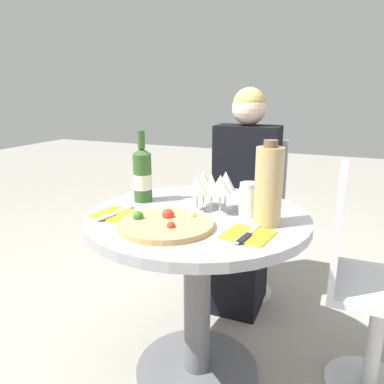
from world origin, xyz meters
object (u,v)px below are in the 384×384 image
at_px(chair_behind_diner, 247,218).
at_px(seated_diner, 242,210).
at_px(pizza_large, 166,224).
at_px(dining_table, 197,261).
at_px(tall_carafe, 268,186).
at_px(wine_bottle, 142,175).
at_px(chair_empty_side, 364,287).

distance_m(chair_behind_diner, seated_diner, 0.16).
distance_m(chair_behind_diner, pizza_large, 1.00).
xyz_separation_m(chair_behind_diner, seated_diner, (-0.00, -0.14, 0.09)).
bearing_deg(chair_behind_diner, pizza_large, 87.17).
relative_size(dining_table, seated_diner, 0.71).
height_order(dining_table, tall_carafe, tall_carafe).
relative_size(chair_behind_diner, seated_diner, 0.75).
height_order(wine_bottle, tall_carafe, wine_bottle).
height_order(chair_behind_diner, tall_carafe, tall_carafe).
xyz_separation_m(chair_behind_diner, pizza_large, (-0.05, -0.96, 0.28)).
distance_m(wine_bottle, tall_carafe, 0.55).
height_order(chair_behind_diner, seated_diner, seated_diner).
bearing_deg(tall_carafe, chair_empty_side, 30.21).
height_order(chair_behind_diner, chair_empty_side, same).
xyz_separation_m(seated_diner, tall_carafe, (0.27, -0.67, 0.32)).
distance_m(dining_table, wine_bottle, 0.42).
bearing_deg(pizza_large, seated_diner, 86.70).
xyz_separation_m(chair_empty_side, pizza_large, (-0.66, -0.36, 0.28)).
xyz_separation_m(chair_behind_diner, tall_carafe, (0.27, -0.80, 0.41)).
bearing_deg(chair_empty_side, seated_diner, -126.94).
height_order(pizza_large, wine_bottle, wine_bottle).
xyz_separation_m(chair_empty_side, tall_carafe, (-0.35, -0.20, 0.41)).
bearing_deg(seated_diner, chair_behind_diner, -90.00).
distance_m(pizza_large, tall_carafe, 0.37).
distance_m(seated_diner, tall_carafe, 0.79).
bearing_deg(pizza_large, chair_behind_diner, 87.17).
height_order(seated_diner, pizza_large, seated_diner).
relative_size(chair_behind_diner, tall_carafe, 3.03).
distance_m(dining_table, tall_carafe, 0.43).
bearing_deg(tall_carafe, chair_behind_diner, 108.36).
distance_m(chair_empty_side, pizza_large, 0.81).
relative_size(chair_behind_diner, wine_bottle, 3.02).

